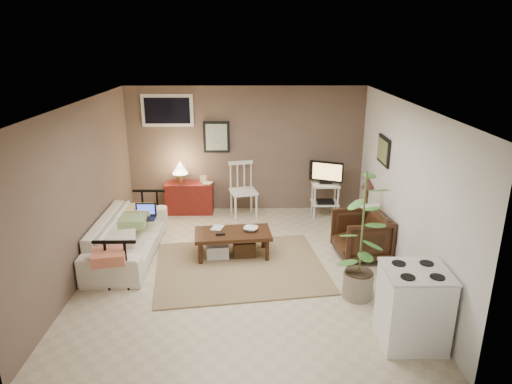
{
  "coord_description": "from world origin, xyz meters",
  "views": [
    {
      "loc": [
        0.13,
        -6.04,
        3.2
      ],
      "look_at": [
        0.18,
        0.35,
        1.06
      ],
      "focal_mm": 32.0,
      "sensor_mm": 36.0,
      "label": 1
    }
  ],
  "objects_px": {
    "coffee_table": "(232,242)",
    "stove": "(413,306)",
    "side_table": "(367,202)",
    "red_console": "(189,195)",
    "sofa": "(127,230)",
    "spindle_chair": "(243,192)",
    "tv_stand": "(325,187)",
    "potted_plant": "(362,232)",
    "armchair": "(361,234)"
  },
  "relations": [
    {
      "from": "coffee_table",
      "to": "stove",
      "type": "height_order",
      "value": "stove"
    },
    {
      "from": "red_console",
      "to": "tv_stand",
      "type": "distance_m",
      "value": 2.62
    },
    {
      "from": "armchair",
      "to": "stove",
      "type": "xyz_separation_m",
      "value": [
        0.08,
        -2.1,
        0.06
      ]
    },
    {
      "from": "sofa",
      "to": "potted_plant",
      "type": "distance_m",
      "value": 3.56
    },
    {
      "from": "armchair",
      "to": "side_table",
      "type": "bearing_deg",
      "value": 152.42
    },
    {
      "from": "red_console",
      "to": "potted_plant",
      "type": "relative_size",
      "value": 0.6
    },
    {
      "from": "red_console",
      "to": "tv_stand",
      "type": "height_order",
      "value": "tv_stand"
    },
    {
      "from": "sofa",
      "to": "spindle_chair",
      "type": "distance_m",
      "value": 2.42
    },
    {
      "from": "sofa",
      "to": "stove",
      "type": "bearing_deg",
      "value": -120.71
    },
    {
      "from": "red_console",
      "to": "armchair",
      "type": "bearing_deg",
      "value": -33.72
    },
    {
      "from": "sofa",
      "to": "side_table",
      "type": "xyz_separation_m",
      "value": [
        3.77,
        0.44,
        0.28
      ]
    },
    {
      "from": "coffee_table",
      "to": "potted_plant",
      "type": "bearing_deg",
      "value": -34.94
    },
    {
      "from": "sofa",
      "to": "armchair",
      "type": "xyz_separation_m",
      "value": [
        3.59,
        -0.08,
        -0.04
      ]
    },
    {
      "from": "stove",
      "to": "armchair",
      "type": "bearing_deg",
      "value": 92.17
    },
    {
      "from": "coffee_table",
      "to": "sofa",
      "type": "distance_m",
      "value": 1.63
    },
    {
      "from": "spindle_chair",
      "to": "potted_plant",
      "type": "height_order",
      "value": "potted_plant"
    },
    {
      "from": "red_console",
      "to": "tv_stand",
      "type": "bearing_deg",
      "value": -4.25
    },
    {
      "from": "coffee_table",
      "to": "stove",
      "type": "distance_m",
      "value": 2.95
    },
    {
      "from": "red_console",
      "to": "sofa",
      "type": "bearing_deg",
      "value": -110.67
    },
    {
      "from": "side_table",
      "to": "potted_plant",
      "type": "bearing_deg",
      "value": -105.75
    },
    {
      "from": "coffee_table",
      "to": "side_table",
      "type": "distance_m",
      "value": 2.26
    },
    {
      "from": "armchair",
      "to": "tv_stand",
      "type": "bearing_deg",
      "value": -178.85
    },
    {
      "from": "stove",
      "to": "potted_plant",
      "type": "bearing_deg",
      "value": 111.93
    },
    {
      "from": "armchair",
      "to": "stove",
      "type": "bearing_deg",
      "value": -6.27
    },
    {
      "from": "sofa",
      "to": "side_table",
      "type": "distance_m",
      "value": 3.81
    },
    {
      "from": "coffee_table",
      "to": "potted_plant",
      "type": "xyz_separation_m",
      "value": [
        1.68,
        -1.17,
        0.68
      ]
    },
    {
      "from": "coffee_table",
      "to": "red_console",
      "type": "height_order",
      "value": "red_console"
    },
    {
      "from": "coffee_table",
      "to": "stove",
      "type": "xyz_separation_m",
      "value": [
        2.06,
        -2.11,
        0.2
      ]
    },
    {
      "from": "red_console",
      "to": "side_table",
      "type": "distance_m",
      "value": 3.4
    },
    {
      "from": "tv_stand",
      "to": "potted_plant",
      "type": "height_order",
      "value": "potted_plant"
    },
    {
      "from": "potted_plant",
      "to": "spindle_chair",
      "type": "bearing_deg",
      "value": 117.91
    },
    {
      "from": "sofa",
      "to": "spindle_chair",
      "type": "bearing_deg",
      "value": -46.45
    },
    {
      "from": "red_console",
      "to": "potted_plant",
      "type": "height_order",
      "value": "potted_plant"
    },
    {
      "from": "sofa",
      "to": "tv_stand",
      "type": "relative_size",
      "value": 2.03
    },
    {
      "from": "red_console",
      "to": "spindle_chair",
      "type": "height_order",
      "value": "red_console"
    },
    {
      "from": "armchair",
      "to": "potted_plant",
      "type": "bearing_deg",
      "value": -22.64
    },
    {
      "from": "coffee_table",
      "to": "potted_plant",
      "type": "relative_size",
      "value": 0.7
    },
    {
      "from": "coffee_table",
      "to": "stove",
      "type": "relative_size",
      "value": 1.35
    },
    {
      "from": "coffee_table",
      "to": "armchair",
      "type": "distance_m",
      "value": 1.98
    },
    {
      "from": "sofa",
      "to": "armchair",
      "type": "distance_m",
      "value": 3.59
    },
    {
      "from": "armchair",
      "to": "sofa",
      "type": "bearing_deg",
      "value": -99.68
    },
    {
      "from": "sofa",
      "to": "tv_stand",
      "type": "height_order",
      "value": "tv_stand"
    },
    {
      "from": "side_table",
      "to": "stove",
      "type": "relative_size",
      "value": 1.27
    },
    {
      "from": "armchair",
      "to": "potted_plant",
      "type": "distance_m",
      "value": 1.32
    },
    {
      "from": "side_table",
      "to": "armchair",
      "type": "relative_size",
      "value": 1.48
    },
    {
      "from": "tv_stand",
      "to": "potted_plant",
      "type": "relative_size",
      "value": 0.61
    },
    {
      "from": "sofa",
      "to": "red_console",
      "type": "relative_size",
      "value": 2.08
    },
    {
      "from": "tv_stand",
      "to": "side_table",
      "type": "distance_m",
      "value": 1.32
    },
    {
      "from": "potted_plant",
      "to": "stove",
      "type": "height_order",
      "value": "potted_plant"
    },
    {
      "from": "coffee_table",
      "to": "sofa",
      "type": "height_order",
      "value": "sofa"
    }
  ]
}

